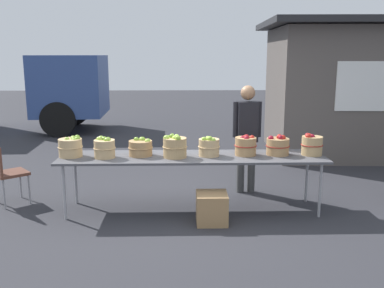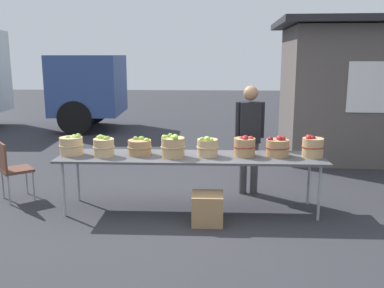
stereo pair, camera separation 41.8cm
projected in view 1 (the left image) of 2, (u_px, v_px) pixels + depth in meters
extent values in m
plane|color=#2D2D33|center=(193.00, 210.00, 5.81)|extent=(40.00, 40.00, 0.00)
cube|color=#4C4C51|center=(193.00, 157.00, 5.66)|extent=(3.50, 0.76, 0.03)
cylinder|color=#99999E|center=(64.00, 192.00, 5.41)|extent=(0.04, 0.04, 0.72)
cylinder|color=#99999E|center=(320.00, 190.00, 5.49)|extent=(0.04, 0.04, 0.72)
cylinder|color=#99999E|center=(76.00, 179.00, 5.99)|extent=(0.04, 0.04, 0.72)
cylinder|color=#99999E|center=(307.00, 177.00, 6.08)|extent=(0.04, 0.04, 0.72)
cylinder|color=tan|center=(70.00, 148.00, 5.61)|extent=(0.30, 0.30, 0.24)
torus|color=tan|center=(70.00, 147.00, 5.61)|extent=(0.32, 0.32, 0.01)
sphere|color=#9EC647|center=(73.00, 138.00, 5.62)|extent=(0.07, 0.07, 0.07)
sphere|color=#7AA833|center=(77.00, 139.00, 5.58)|extent=(0.07, 0.07, 0.07)
sphere|color=#7AA833|center=(77.00, 137.00, 5.64)|extent=(0.07, 0.07, 0.07)
sphere|color=#9EC647|center=(67.00, 139.00, 5.56)|extent=(0.07, 0.07, 0.07)
sphere|color=#8CB738|center=(73.00, 139.00, 5.65)|extent=(0.07, 0.07, 0.07)
sphere|color=#8CB738|center=(74.00, 139.00, 5.56)|extent=(0.07, 0.07, 0.07)
sphere|color=#9EC647|center=(74.00, 141.00, 5.55)|extent=(0.07, 0.07, 0.07)
cylinder|color=tan|center=(105.00, 149.00, 5.55)|extent=(0.27, 0.27, 0.23)
torus|color=tan|center=(105.00, 148.00, 5.55)|extent=(0.29, 0.29, 0.01)
sphere|color=#8CB738|center=(107.00, 140.00, 5.49)|extent=(0.08, 0.08, 0.08)
sphere|color=#7AA833|center=(108.00, 140.00, 5.56)|extent=(0.07, 0.07, 0.07)
sphere|color=#9EC647|center=(101.00, 139.00, 5.55)|extent=(0.08, 0.08, 0.08)
sphere|color=#9EC647|center=(99.00, 139.00, 5.58)|extent=(0.07, 0.07, 0.07)
sphere|color=#7AA833|center=(104.00, 139.00, 5.54)|extent=(0.07, 0.07, 0.07)
cylinder|color=#A87F51|center=(141.00, 148.00, 5.67)|extent=(0.31, 0.31, 0.20)
torus|color=#A87F51|center=(141.00, 147.00, 5.67)|extent=(0.33, 0.33, 0.01)
sphere|color=#7AA833|center=(136.00, 140.00, 5.69)|extent=(0.07, 0.07, 0.07)
sphere|color=#9EC647|center=(148.00, 141.00, 5.62)|extent=(0.07, 0.07, 0.07)
sphere|color=#7AA833|center=(143.00, 139.00, 5.69)|extent=(0.07, 0.07, 0.07)
sphere|color=#8CB738|center=(147.00, 142.00, 5.62)|extent=(0.07, 0.07, 0.07)
sphere|color=#8CB738|center=(142.00, 140.00, 5.70)|extent=(0.08, 0.08, 0.08)
cylinder|color=tan|center=(175.00, 148.00, 5.57)|extent=(0.30, 0.30, 0.26)
torus|color=tan|center=(175.00, 147.00, 5.57)|extent=(0.32, 0.32, 0.01)
sphere|color=#7AA833|center=(168.00, 138.00, 5.61)|extent=(0.06, 0.06, 0.06)
sphere|color=#8CB738|center=(178.00, 138.00, 5.43)|extent=(0.08, 0.08, 0.08)
sphere|color=#7AA833|center=(172.00, 136.00, 5.56)|extent=(0.07, 0.07, 0.07)
sphere|color=#9EC647|center=(175.00, 138.00, 5.52)|extent=(0.07, 0.07, 0.07)
sphere|color=#9EC647|center=(174.00, 138.00, 5.53)|extent=(0.07, 0.07, 0.07)
sphere|color=#9EC647|center=(166.00, 138.00, 5.52)|extent=(0.08, 0.08, 0.08)
sphere|color=#9EC647|center=(177.00, 137.00, 5.63)|extent=(0.07, 0.07, 0.07)
cylinder|color=tan|center=(209.00, 147.00, 5.65)|extent=(0.27, 0.27, 0.23)
torus|color=tan|center=(209.00, 147.00, 5.65)|extent=(0.29, 0.29, 0.01)
sphere|color=#8CB738|center=(204.00, 139.00, 5.56)|extent=(0.07, 0.07, 0.07)
sphere|color=#9EC647|center=(213.00, 140.00, 5.54)|extent=(0.07, 0.07, 0.07)
sphere|color=#8CB738|center=(208.00, 139.00, 5.62)|extent=(0.07, 0.07, 0.07)
sphere|color=#9EC647|center=(208.00, 138.00, 5.70)|extent=(0.06, 0.06, 0.06)
sphere|color=#8CB738|center=(209.00, 139.00, 5.63)|extent=(0.07, 0.07, 0.07)
sphere|color=#8CB738|center=(210.00, 139.00, 5.55)|extent=(0.07, 0.07, 0.07)
cylinder|color=#A87F51|center=(246.00, 146.00, 5.69)|extent=(0.28, 0.28, 0.24)
torus|color=maroon|center=(246.00, 145.00, 5.69)|extent=(0.30, 0.30, 0.01)
sphere|color=maroon|center=(246.00, 139.00, 5.60)|extent=(0.08, 0.08, 0.08)
sphere|color=#B22319|center=(245.00, 137.00, 5.67)|extent=(0.07, 0.07, 0.07)
sphere|color=#B22319|center=(246.00, 138.00, 5.67)|extent=(0.06, 0.06, 0.06)
sphere|color=#B22319|center=(252.00, 138.00, 5.66)|extent=(0.07, 0.07, 0.07)
sphere|color=maroon|center=(246.00, 137.00, 5.67)|extent=(0.08, 0.08, 0.08)
sphere|color=maroon|center=(243.00, 138.00, 5.67)|extent=(0.07, 0.07, 0.07)
cylinder|color=#A87F51|center=(278.00, 147.00, 5.72)|extent=(0.30, 0.30, 0.22)
torus|color=maroon|center=(278.00, 146.00, 5.71)|extent=(0.32, 0.32, 0.01)
sphere|color=#B22319|center=(279.00, 137.00, 5.70)|extent=(0.07, 0.07, 0.07)
sphere|color=#B22319|center=(283.00, 138.00, 5.67)|extent=(0.08, 0.08, 0.08)
sphere|color=maroon|center=(281.00, 138.00, 5.65)|extent=(0.07, 0.07, 0.07)
sphere|color=maroon|center=(271.00, 138.00, 5.67)|extent=(0.08, 0.08, 0.08)
cylinder|color=tan|center=(312.00, 146.00, 5.70)|extent=(0.27, 0.27, 0.25)
torus|color=maroon|center=(312.00, 145.00, 5.70)|extent=(0.29, 0.29, 0.01)
sphere|color=#B22319|center=(308.00, 137.00, 5.63)|extent=(0.08, 0.08, 0.08)
sphere|color=maroon|center=(307.00, 135.00, 5.76)|extent=(0.07, 0.07, 0.07)
sphere|color=maroon|center=(312.00, 137.00, 5.66)|extent=(0.08, 0.08, 0.08)
sphere|color=#B22319|center=(309.00, 136.00, 5.73)|extent=(0.07, 0.07, 0.07)
cylinder|color=#3F3F3F|center=(251.00, 167.00, 6.50)|extent=(0.12, 0.12, 0.79)
cylinder|color=#3F3F3F|center=(241.00, 167.00, 6.49)|extent=(0.12, 0.12, 0.79)
cube|color=black|center=(247.00, 122.00, 6.35)|extent=(0.31, 0.24, 0.60)
sphere|color=#936B4C|center=(248.00, 93.00, 6.27)|extent=(0.21, 0.21, 0.21)
cylinder|color=black|center=(259.00, 119.00, 6.36)|extent=(0.08, 0.08, 0.53)
cylinder|color=black|center=(236.00, 120.00, 6.33)|extent=(0.08, 0.08, 0.53)
cube|color=#334C8C|center=(71.00, 85.00, 11.70)|extent=(1.88, 2.17, 1.60)
cube|color=black|center=(102.00, 73.00, 11.69)|extent=(0.11, 1.76, 0.80)
cylinder|color=black|center=(74.00, 110.00, 12.78)|extent=(0.91, 0.32, 0.90)
cylinder|color=black|center=(58.00, 119.00, 10.93)|extent=(0.91, 0.32, 0.90)
cube|color=#59514C|center=(346.00, 92.00, 9.00)|extent=(3.11, 2.54, 2.60)
cube|color=#262628|center=(351.00, 24.00, 8.72)|extent=(3.63, 3.06, 0.12)
cube|color=white|center=(375.00, 86.00, 7.78)|extent=(1.40, 0.10, 0.90)
cube|color=brown|center=(11.00, 173.00, 5.98)|extent=(0.56, 0.56, 0.04)
cylinder|color=gray|center=(29.00, 189.00, 6.01)|extent=(0.02, 0.02, 0.42)
cylinder|color=gray|center=(21.00, 184.00, 6.26)|extent=(0.02, 0.02, 0.42)
cylinder|color=gray|center=(4.00, 194.00, 5.79)|extent=(0.02, 0.02, 0.42)
cube|color=#A87F51|center=(212.00, 208.00, 5.33)|extent=(0.38, 0.38, 0.38)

